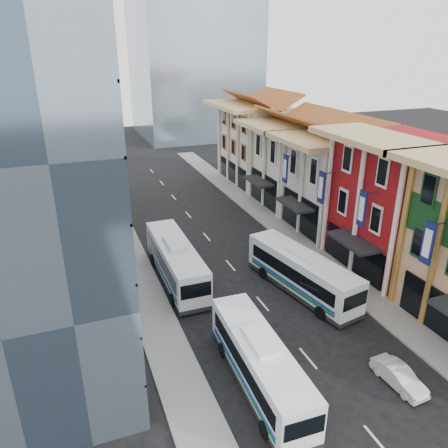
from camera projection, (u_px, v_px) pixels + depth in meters
name	position (u px, v px, depth m)	size (l,w,h in m)	color
sidewalk_right	(309.00, 251.00, 43.79)	(3.00, 90.00, 0.15)	slate
sidewalk_left	(140.00, 281.00, 38.22)	(3.00, 90.00, 0.15)	slate
shophouse_red	(397.00, 204.00, 39.00)	(8.00, 10.00, 12.00)	maroon
shophouse_cream_near	(335.00, 185.00, 47.58)	(8.00, 9.00, 10.00)	beige
shophouse_cream_mid	(294.00, 165.00, 55.35)	(8.00, 9.00, 10.00)	beige
shophouse_cream_far	(259.00, 145.00, 64.23)	(8.00, 12.00, 11.00)	beige
office_block_far	(39.00, 159.00, 50.37)	(10.00, 18.00, 14.00)	gray
bus_left_near	(260.00, 362.00, 26.02)	(2.56, 10.93, 3.50)	white
bus_left_far	(176.00, 261.00, 37.80)	(2.77, 11.83, 3.79)	silver
bus_right	(302.00, 272.00, 36.03)	(2.72, 11.63, 3.73)	white
sedan_right	(399.00, 377.00, 26.49)	(1.30, 3.73, 1.23)	silver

